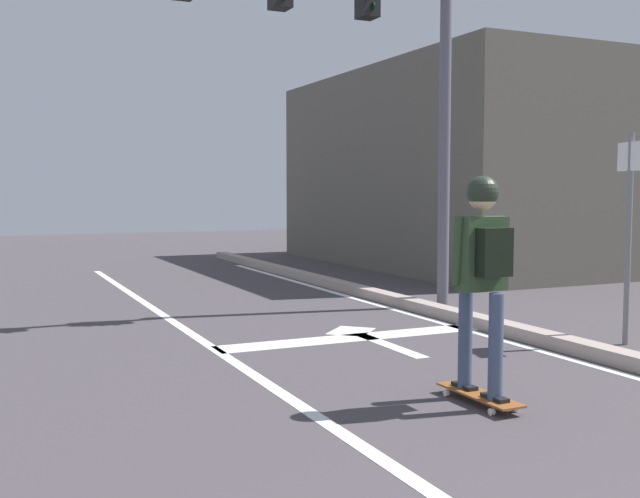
# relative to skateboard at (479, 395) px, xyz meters

# --- Properties ---
(lane_line_center) EXTENTS (0.12, 20.00, 0.01)m
(lane_line_center) POSITION_rel_skateboard_xyz_m (-1.27, 1.05, -0.06)
(lane_line_center) COLOR silver
(lane_line_center) RESTS_ON ground
(lane_line_curbside) EXTENTS (0.12, 20.00, 0.01)m
(lane_line_curbside) POSITION_rel_skateboard_xyz_m (1.72, 1.05, -0.06)
(lane_line_curbside) COLOR silver
(lane_line_curbside) RESTS_ON ground
(stop_bar) EXTENTS (3.14, 0.40, 0.01)m
(stop_bar) POSITION_rel_skateboard_xyz_m (0.30, 2.71, -0.06)
(stop_bar) COLOR silver
(stop_bar) RESTS_ON ground
(lane_arrow_stem) EXTENTS (0.16, 1.40, 0.01)m
(lane_arrow_stem) POSITION_rel_skateboard_xyz_m (0.46, 2.21, -0.06)
(lane_arrow_stem) COLOR silver
(lane_arrow_stem) RESTS_ON ground
(lane_arrow_head) EXTENTS (0.71, 0.71, 0.01)m
(lane_arrow_head) POSITION_rel_skateboard_xyz_m (0.46, 3.06, -0.06)
(lane_arrow_head) COLOR silver
(lane_arrow_head) RESTS_ON ground
(curb_strip) EXTENTS (0.24, 24.00, 0.14)m
(curb_strip) POSITION_rel_skateboard_xyz_m (1.97, 1.05, 0.00)
(curb_strip) COLOR #A8958B
(curb_strip) RESTS_ON ground
(skateboard) EXTENTS (0.25, 0.84, 0.08)m
(skateboard) POSITION_rel_skateboard_xyz_m (0.00, 0.00, 0.00)
(skateboard) COLOR brown
(skateboard) RESTS_ON ground
(skater) EXTENTS (0.46, 0.61, 1.66)m
(skater) POSITION_rel_skateboard_xyz_m (0.00, -0.02, 1.06)
(skater) COLOR #3F4E6C
(skater) RESTS_ON skateboard
(traffic_signal_mast) EXTENTS (4.96, 0.34, 4.97)m
(traffic_signal_mast) POSITION_rel_skateboard_xyz_m (0.99, 4.21, 3.54)
(traffic_signal_mast) COLOR #5D5B67
(traffic_signal_mast) RESTS_ON ground
(street_sign_post) EXTENTS (0.15, 0.44, 2.23)m
(street_sign_post) POSITION_rel_skateboard_xyz_m (2.76, 1.18, 1.39)
(street_sign_post) COLOR slate
(street_sign_post) RESTS_ON ground
(building_block) EXTENTS (13.65, 8.30, 4.18)m
(building_block) POSITION_rel_skateboard_xyz_m (10.70, 9.33, 2.02)
(building_block) COLOR #605D51
(building_block) RESTS_ON ground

